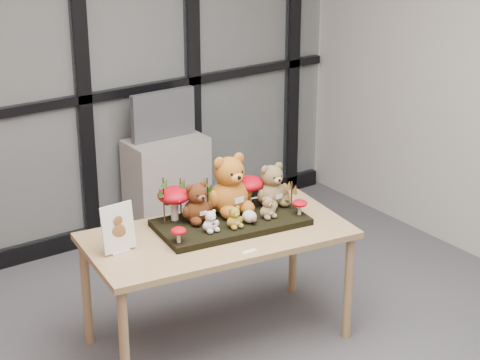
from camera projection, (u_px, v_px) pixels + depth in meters
room_shell at (242, 104)px, 3.37m from camera, size 5.00×5.00×5.00m
glass_partition at (13, 53)px, 5.36m from camera, size 4.90×0.06×2.78m
display_table at (218, 244)px, 4.70m from camera, size 1.50×0.90×0.67m
diorama_tray at (231, 222)px, 4.76m from camera, size 0.86×0.52×0.04m
bear_pooh_yellow at (229, 181)px, 4.79m from camera, size 0.32×0.29×0.37m
bear_brown_medium at (197, 200)px, 4.69m from camera, size 0.21×0.20×0.25m
bear_tan_back at (272, 182)px, 4.90m from camera, size 0.23×0.22×0.27m
bear_small_yellow at (234, 216)px, 4.64m from camera, size 0.11×0.10×0.13m
bear_white_bow at (210, 220)px, 4.59m from camera, size 0.11×0.10×0.13m
bear_beige_small at (267, 206)px, 4.76m from camera, size 0.12×0.11×0.14m
plush_cream_hedgehog at (249, 216)px, 4.70m from camera, size 0.07×0.06×0.08m
mushroom_back_left at (174, 202)px, 4.72m from camera, size 0.19×0.19×0.21m
mushroom_back_right at (248, 190)px, 4.90m from camera, size 0.18×0.18×0.20m
mushroom_front_left at (179, 234)px, 4.47m from camera, size 0.08×0.08×0.09m
mushroom_front_right at (300, 206)px, 4.80m from camera, size 0.09×0.09×0.09m
sprig_green_far_left at (164, 201)px, 4.65m from camera, size 0.05×0.05×0.27m
sprig_green_mid_left at (181, 198)px, 4.74m from camera, size 0.05×0.05×0.23m
sprig_dry_far_right at (277, 183)px, 4.93m from camera, size 0.05×0.05×0.24m
sprig_dry_mid_right at (292, 195)px, 4.87m from camera, size 0.05×0.05×0.16m
sprig_green_centre at (207, 195)px, 4.82m from camera, size 0.05×0.05×0.20m
sign_holder at (118, 231)px, 4.42m from camera, size 0.18×0.06×0.26m
label_card at (249, 251)px, 4.46m from camera, size 0.08×0.03×0.00m
cabinet at (167, 188)px, 6.09m from camera, size 0.55×0.32×0.73m
monitor at (163, 115)px, 5.91m from camera, size 0.47×0.05×0.34m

